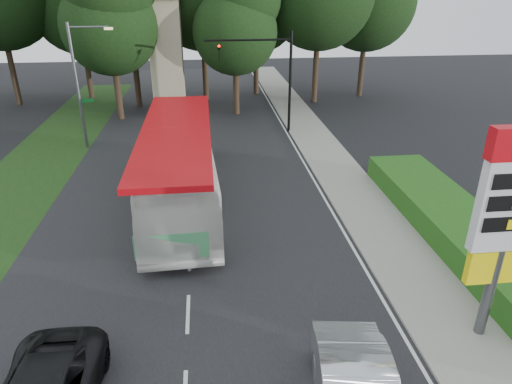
{
  "coord_description": "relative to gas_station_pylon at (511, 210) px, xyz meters",
  "views": [
    {
      "loc": [
        0.93,
        -8.42,
        10.19
      ],
      "look_at": [
        2.85,
        8.79,
        2.2
      ],
      "focal_mm": 32.0,
      "sensor_mm": 36.0,
      "label": 1
    }
  ],
  "objects": [
    {
      "name": "road_surface",
      "position": [
        -9.2,
        10.01,
        -4.44
      ],
      "size": [
        14.0,
        80.0,
        0.02
      ],
      "primitive_type": "cube",
      "color": "black",
      "rests_on": "ground"
    },
    {
      "name": "sidewalk_right",
      "position": [
        -0.7,
        10.01,
        -4.39
      ],
      "size": [
        3.0,
        80.0,
        0.12
      ],
      "primitive_type": "cube",
      "color": "gray",
      "rests_on": "ground"
    },
    {
      "name": "grass_verge_left",
      "position": [
        -18.7,
        16.01,
        -4.44
      ],
      "size": [
        5.0,
        50.0,
        0.02
      ],
      "primitive_type": "cube",
      "color": "#193814",
      "rests_on": "ground"
    },
    {
      "name": "hedge",
      "position": [
        2.3,
        6.01,
        -3.85
      ],
      "size": [
        3.0,
        14.0,
        1.2
      ],
      "primitive_type": "cube",
      "color": "#205316",
      "rests_on": "ground"
    },
    {
      "name": "gas_station_pylon",
      "position": [
        0.0,
        0.0,
        0.0
      ],
      "size": [
        2.1,
        0.45,
        6.85
      ],
      "color": "#59595E",
      "rests_on": "ground"
    },
    {
      "name": "traffic_signal_mast",
      "position": [
        -3.52,
        22.0,
        0.22
      ],
      "size": [
        6.1,
        0.35,
        7.2
      ],
      "color": "black",
      "rests_on": "ground"
    },
    {
      "name": "streetlight_signs",
      "position": [
        -16.19,
        20.01,
        -0.01
      ],
      "size": [
        2.75,
        0.98,
        8.0
      ],
      "color": "#59595E",
      "rests_on": "ground"
    },
    {
      "name": "monument",
      "position": [
        -11.2,
        28.01,
        0.66
      ],
      "size": [
        3.0,
        3.0,
        10.05
      ],
      "color": "tan",
      "rests_on": "ground"
    },
    {
      "name": "tree_monument_left",
      "position": [
        -15.2,
        27.01,
        4.23
      ],
      "size": [
        7.28,
        7.28,
        14.3
      ],
      "color": "#2D2116",
      "rests_on": "ground"
    },
    {
      "name": "tree_monument_right",
      "position": [
        -5.7,
        27.51,
        3.56
      ],
      "size": [
        6.72,
        6.72,
        13.2
      ],
      "color": "#2D2116",
      "rests_on": "ground"
    },
    {
      "name": "transit_bus",
      "position": [
        -9.76,
        10.89,
        -2.54
      ],
      "size": [
        3.82,
        13.84,
        3.82
      ],
      "primitive_type": "imported",
      "rotation": [
        0.0,
        0.0,
        0.04
      ],
      "color": "white",
      "rests_on": "ground"
    }
  ]
}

